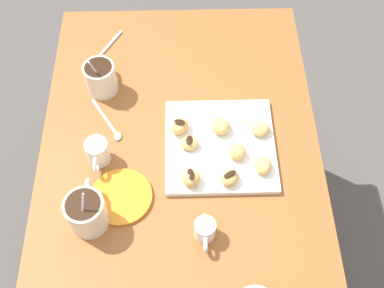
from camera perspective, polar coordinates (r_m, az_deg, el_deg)
The scene contains 22 objects.
ground_plane at distance 1.96m, azimuth -0.96°, elevation -12.11°, with size 8.00×8.00×0.00m, color #514C47.
dining_table at distance 1.41m, azimuth -1.32°, elevation -3.47°, with size 1.07×0.75×0.75m.
pastry_plate_square at distance 1.28m, azimuth 3.37°, elevation -0.30°, with size 0.29×0.29×0.02m, color white.
coffee_mug_cream_left at distance 1.17m, azimuth -12.45°, elevation -7.86°, with size 0.14×0.10×0.15m.
coffee_mug_cream_right at distance 1.39m, azimuth -10.83°, elevation 7.87°, with size 0.13×0.09×0.15m.
cream_pitcher_white at distance 1.26m, azimuth -11.20°, elevation -0.89°, with size 0.10×0.06×0.07m.
chocolate_sauce_pitcher at distance 1.15m, azimuth 1.55°, elevation -10.13°, with size 0.09×0.05×0.06m.
saucer_orange_left at distance 1.22m, azimuth -8.42°, elevation -6.22°, with size 0.16×0.16×0.01m, color orange.
loose_spoon_near_saucer at distance 1.34m, azimuth -9.79°, elevation 2.33°, with size 0.14×0.09×0.01m.
loose_spoon_by_plate at distance 1.52m, azimuth -10.56°, elevation 10.71°, with size 0.15×0.09×0.01m.
beignet_0 at distance 1.29m, azimuth 3.43°, elevation 2.14°, with size 0.05×0.05×0.04m, color #E5B260.
beignet_1 at distance 1.21m, azimuth 4.47°, elevation -4.01°, with size 0.05×0.04×0.03m, color #E5B260.
chocolate_drizzle_1 at distance 1.19m, azimuth 4.53°, elevation -3.59°, with size 0.04×0.02×0.01m, color black.
beignet_2 at distance 1.25m, azimuth 5.40°, elevation -0.93°, with size 0.05×0.05×0.04m, color #E5B260.
beignet_3 at distance 1.26m, azimuth -0.32°, elevation 0.08°, with size 0.04×0.05×0.03m, color #E5B260.
chocolate_drizzle_3 at distance 1.24m, azimuth -0.32°, elevation 0.47°, with size 0.03×0.02×0.01m, color black.
beignet_4 at distance 1.23m, azimuth 8.42°, elevation -2.53°, with size 0.04×0.05×0.03m, color #E5B260.
beignet_5 at distance 1.29m, azimuth 8.15°, elevation 1.77°, with size 0.04×0.05×0.03m, color #E5B260.
beignet_6 at distance 1.20m, azimuth -0.13°, elevation -4.08°, with size 0.05×0.05×0.04m, color #E5B260.
chocolate_drizzle_6 at distance 1.18m, azimuth -0.14°, elevation -3.61°, with size 0.03×0.02×0.01m, color black.
beignet_7 at distance 1.28m, azimuth -1.28°, elevation 2.13°, with size 0.04×0.05×0.04m, color #E5B260.
chocolate_drizzle_7 at distance 1.27m, azimuth -1.29°, elevation 2.63°, with size 0.03×0.02×0.01m, color black.
Camera 1 is at (-0.68, -0.02, 1.84)m, focal length 44.81 mm.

